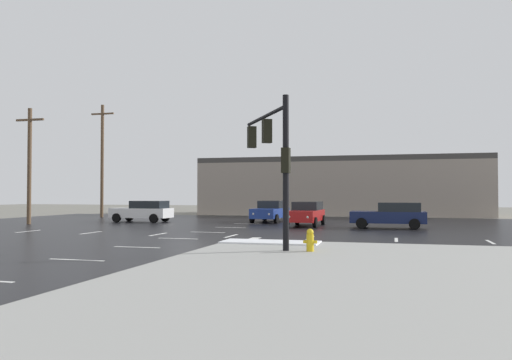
% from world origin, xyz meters
% --- Properties ---
extents(ground_plane, '(120.00, 120.00, 0.00)m').
position_xyz_m(ground_plane, '(0.00, 0.00, 0.00)').
color(ground_plane, slate).
extents(road_asphalt, '(44.00, 44.00, 0.02)m').
position_xyz_m(road_asphalt, '(0.00, 0.00, 0.01)').
color(road_asphalt, black).
rests_on(road_asphalt, ground_plane).
extents(sidewalk_corner, '(18.00, 18.00, 0.14)m').
position_xyz_m(sidewalk_corner, '(12.00, -12.00, 0.07)').
color(sidewalk_corner, '#9E9E99').
rests_on(sidewalk_corner, ground_plane).
extents(snow_strip_curbside, '(4.00, 1.60, 0.06)m').
position_xyz_m(snow_strip_curbside, '(5.00, -4.00, 0.17)').
color(snow_strip_curbside, white).
rests_on(snow_strip_curbside, sidewalk_corner).
extents(lane_markings, '(36.15, 36.15, 0.01)m').
position_xyz_m(lane_markings, '(1.20, -1.38, 0.02)').
color(lane_markings, silver).
rests_on(lane_markings, road_asphalt).
extents(traffic_signal_mast, '(2.82, 4.60, 5.54)m').
position_xyz_m(traffic_signal_mast, '(5.46, -5.43, 3.87)').
color(traffic_signal_mast, black).
rests_on(traffic_signal_mast, sidewalk_corner).
extents(fire_hydrant, '(0.48, 0.26, 0.79)m').
position_xyz_m(fire_hydrant, '(7.07, -6.66, 0.54)').
color(fire_hydrant, gold).
rests_on(fire_hydrant, sidewalk_corner).
extents(strip_building_background, '(27.65, 8.00, 5.67)m').
position_xyz_m(strip_building_background, '(4.73, 27.26, 2.83)').
color(strip_building_background, gray).
rests_on(strip_building_background, ground_plane).
extents(sedan_blue, '(2.21, 4.61, 1.58)m').
position_xyz_m(sedan_blue, '(1.02, 12.63, 0.85)').
color(sedan_blue, navy).
rests_on(sedan_blue, road_asphalt).
extents(sedan_red, '(2.14, 4.59, 1.58)m').
position_xyz_m(sedan_red, '(4.30, 8.96, 0.85)').
color(sedan_red, '#B21919').
rests_on(sedan_red, road_asphalt).
extents(sedan_white, '(4.58, 2.12, 1.58)m').
position_xyz_m(sedan_white, '(-8.14, 10.09, 0.85)').
color(sedan_white, white).
rests_on(sedan_white, road_asphalt).
extents(sedan_navy, '(4.56, 2.07, 1.58)m').
position_xyz_m(sedan_navy, '(9.73, 7.88, 0.85)').
color(sedan_navy, '#141E47').
rests_on(sedan_navy, road_asphalt).
extents(utility_pole_far, '(2.20, 0.28, 8.07)m').
position_xyz_m(utility_pole_far, '(-14.51, 5.56, 4.24)').
color(utility_pole_far, brown).
rests_on(utility_pole_far, ground_plane).
extents(utility_pole_distant, '(2.20, 0.28, 10.09)m').
position_xyz_m(utility_pole_distant, '(-15.30, 15.94, 5.26)').
color(utility_pole_distant, brown).
rests_on(utility_pole_distant, ground_plane).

